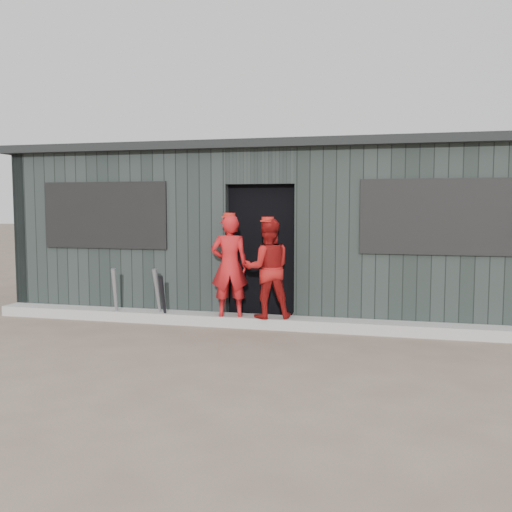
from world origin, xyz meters
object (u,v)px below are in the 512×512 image
(dugout, at_px, (281,230))
(bat_left, at_px, (115,295))
(bat_mid, at_px, (158,296))
(player_red_right, at_px, (268,269))
(player_grey_back, at_px, (305,283))
(bat_right, at_px, (163,300))
(player_red_left, at_px, (230,266))

(dugout, bearing_deg, bat_left, -138.10)
(bat_mid, height_order, dugout, dugout)
(player_red_right, bearing_deg, bat_left, -16.55)
(bat_left, relative_size, dugout, 0.10)
(player_grey_back, xyz_separation_m, dugout, (-0.61, 1.23, 0.71))
(bat_left, xyz_separation_m, bat_right, (0.75, 0.01, -0.04))
(bat_mid, xyz_separation_m, player_red_left, (1.08, -0.00, 0.46))
(player_red_left, height_order, player_grey_back, player_red_left)
(player_grey_back, bearing_deg, bat_right, 16.61)
(bat_left, height_order, player_red_right, player_red_right)
(bat_left, bearing_deg, player_red_left, 3.20)
(bat_left, height_order, bat_right, bat_left)
(bat_mid, distance_m, player_red_left, 1.18)
(player_red_left, bearing_deg, player_red_right, 167.09)
(player_red_right, bearing_deg, dugout, -103.91)
(player_red_left, xyz_separation_m, player_grey_back, (0.98, 0.54, -0.28))
(player_red_left, relative_size, dugout, 0.17)
(bat_mid, bearing_deg, bat_left, -170.95)
(player_red_left, xyz_separation_m, player_red_right, (0.54, 0.02, -0.03))
(bat_right, height_order, player_red_left, player_red_left)
(player_red_right, xyz_separation_m, player_grey_back, (0.44, 0.51, -0.26))
(bat_mid, height_order, player_red_left, player_red_left)
(bat_right, bearing_deg, player_red_left, 5.14)
(bat_right, xyz_separation_m, player_grey_back, (1.94, 0.62, 0.22))
(bat_mid, relative_size, player_grey_back, 0.69)
(bat_mid, bearing_deg, dugout, 50.53)
(bat_left, distance_m, bat_right, 0.75)
(player_grey_back, bearing_deg, player_red_right, 48.29)
(bat_left, relative_size, bat_mid, 1.00)
(player_red_right, height_order, dugout, dugout)
(bat_left, xyz_separation_m, dugout, (2.07, 1.86, 0.89))
(dugout, bearing_deg, player_grey_back, -63.51)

